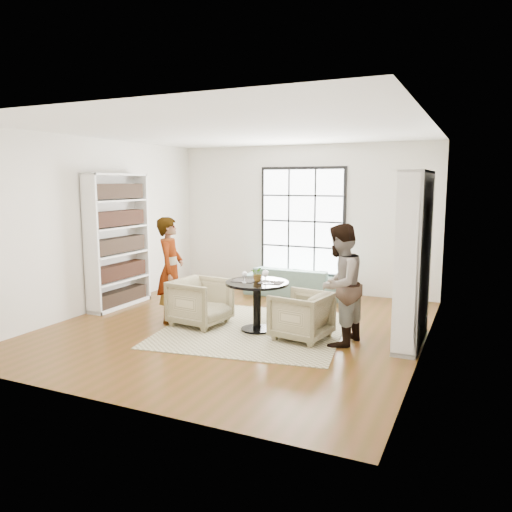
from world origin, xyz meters
The scene contains 16 objects.
ground centered at (0.00, 0.00, 0.00)m, with size 6.00×6.00×0.00m, color #583214.
room_shell centered at (0.00, 0.54, 1.26)m, with size 6.00×6.01×6.00m.
rug centered at (0.27, -0.04, 0.01)m, with size 2.68×2.68×0.01m, color tan.
pedestal_table centered at (0.35, -0.07, 0.55)m, with size 0.95×0.95×0.76m.
sofa centered at (0.04, 2.45, 0.29)m, with size 1.95×0.76×0.57m, color slate.
armchair_left centered at (-0.59, -0.14, 0.37)m, with size 0.79×0.81×0.74m, color #C0B689.
armchair_right centered at (1.10, -0.17, 0.35)m, with size 0.74×0.76×0.69m, color tan.
person_left centered at (-1.14, -0.14, 0.85)m, with size 0.62×0.41×1.70m, color gray.
person_right centered at (1.65, -0.17, 0.84)m, with size 0.82×0.64×1.69m, color gray.
placemat_left centered at (0.15, -0.09, 0.77)m, with size 0.34×0.26×0.01m, color #282522.
placemat_right centered at (0.57, -0.04, 0.77)m, with size 0.34×0.26×0.01m, color #282522.
cutlery_left centered at (0.15, -0.09, 0.77)m, with size 0.14×0.22×0.01m, color silver, non-canonical shape.
cutlery_right centered at (0.57, -0.04, 0.77)m, with size 0.14×0.22×0.01m, color silver, non-canonical shape.
wine_glass_left centered at (0.22, -0.21, 0.89)m, with size 0.08×0.08×0.17m.
wine_glass_right centered at (0.53, -0.17, 0.91)m, with size 0.10×0.10×0.21m.
flower_centerpiece centered at (0.35, -0.01, 0.87)m, with size 0.20×0.17×0.22m, color gray.
Camera 1 is at (3.40, -6.76, 2.24)m, focal length 35.00 mm.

